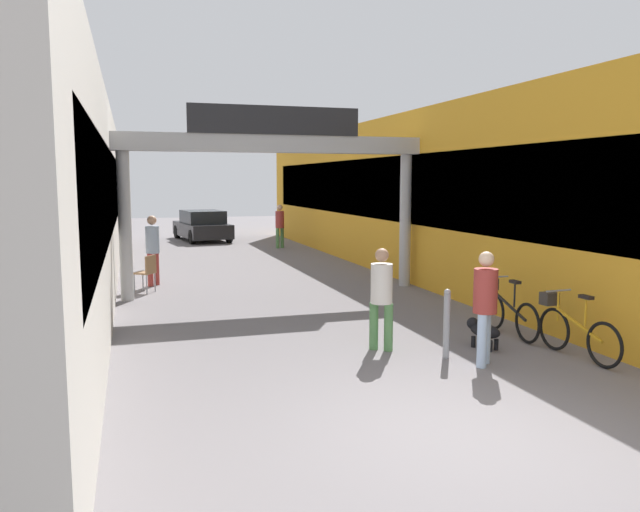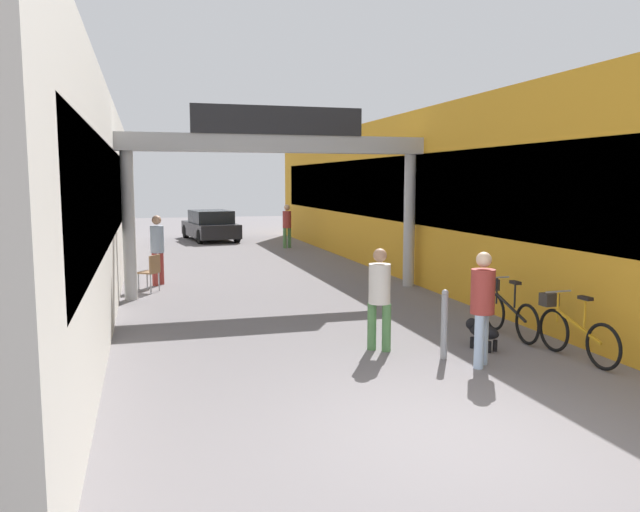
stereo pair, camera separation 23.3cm
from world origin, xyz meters
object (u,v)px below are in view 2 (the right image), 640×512
Objects in this scene: pedestrian_with_dog at (483,302)px; pedestrian_carrying_crate at (157,245)px; pedestrian_elderly_walking at (287,223)px; dog_on_leash at (481,331)px; parked_car_black at (210,226)px; bollard_post_metal at (444,324)px; pedestrian_companion at (379,293)px; cafe_chair_wood_nearer at (151,270)px; bicycle_black_second at (507,310)px; bicycle_orange_nearest at (572,330)px.

pedestrian_carrying_crate reaches higher than pedestrian_with_dog.
dog_on_leash is (-0.32, -15.28, -0.69)m from pedestrian_elderly_walking.
pedestrian_with_dog reaches higher than parked_car_black.
pedestrian_with_dog is 0.97× the size of pedestrian_elderly_walking.
bollard_post_metal is (-1.13, -15.60, -0.45)m from pedestrian_elderly_walking.
cafe_chair_wood_nearer is (-3.35, 6.30, -0.37)m from pedestrian_companion.
bicycle_black_second is (0.55, -14.62, -0.54)m from pedestrian_elderly_walking.
dog_on_leash is 0.63× the size of bollard_post_metal.
bollard_post_metal reaches higher than bicycle_black_second.
parked_car_black is (-1.76, 20.16, -0.30)m from pedestrian_with_dog.
dog_on_leash is 19.47m from parked_car_black.
pedestrian_with_dog is at bearing 179.79° from bicycle_orange_nearest.
pedestrian_carrying_crate reaches higher than dog_on_leash.
pedestrian_with_dog is 1.03× the size of pedestrian_companion.
cafe_chair_wood_nearer reaches higher than dog_on_leash.
bicycle_orange_nearest is at bearing -38.53° from dog_on_leash.
parked_car_black is at bearing 91.99° from pedestrian_companion.
pedestrian_with_dog reaches higher than dog_on_leash.
bollard_post_metal is at bearing -59.42° from cafe_chair_wood_nearer.
pedestrian_companion is at bearing -88.01° from parked_car_black.
pedestrian_carrying_crate reaches higher than cafe_chair_wood_nearer.
bicycle_orange_nearest is 0.40× the size of parked_car_black.
pedestrian_elderly_walking is at bearing 88.81° from dog_on_leash.
bicycle_black_second is at bearing -80.53° from parked_car_black.
pedestrian_elderly_walking is 0.41× the size of parked_car_black.
cafe_chair_wood_nearer is at bearing 134.09° from bicycle_black_second.
dog_on_leash is (4.77, -7.63, -0.74)m from pedestrian_carrying_crate.
bicycle_orange_nearest is 9.58m from cafe_chair_wood_nearer.
cafe_chair_wood_nearer is (-0.17, -0.98, -0.48)m from pedestrian_carrying_crate.
parked_car_black is (-1.43, 19.66, 0.11)m from bollard_post_metal.
parked_car_black is (-3.28, 20.16, 0.21)m from bicycle_orange_nearest.
bicycle_black_second is at bearing 47.70° from pedestrian_with_dog.
bicycle_orange_nearest is at bearing -55.54° from pedestrian_carrying_crate.
pedestrian_companion is 0.94× the size of pedestrian_elderly_walking.
cafe_chair_wood_nearer is 12.96m from parked_car_black.
dog_on_leash is at bearing -142.52° from bicycle_black_second.
pedestrian_companion is 1.54× the size of bollard_post_metal.
pedestrian_with_dog is 0.93× the size of pedestrian_carrying_crate.
bicycle_orange_nearest is (5.80, -8.46, -0.59)m from pedestrian_carrying_crate.
bollard_post_metal is at bearing -94.15° from pedestrian_elderly_walking.
bicycle_orange_nearest is (1.52, -0.01, -0.51)m from pedestrian_with_dog.
pedestrian_companion reaches higher than bollard_post_metal.
pedestrian_elderly_walking is at bearing 92.15° from bicycle_black_second.
cafe_chair_wood_nearer is (-4.94, 6.66, 0.26)m from dog_on_leash.
cafe_chair_wood_nearer is at bearing -101.99° from parked_car_black.
pedestrian_carrying_crate is at bearing -102.16° from parked_car_black.
parked_car_black is at bearing 77.84° from pedestrian_carrying_crate.
pedestrian_carrying_crate is at bearing 116.42° from bollard_post_metal.
pedestrian_companion is 1.75m from dog_on_leash.
bicycle_black_second is at bearing -51.05° from pedestrian_carrying_crate.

